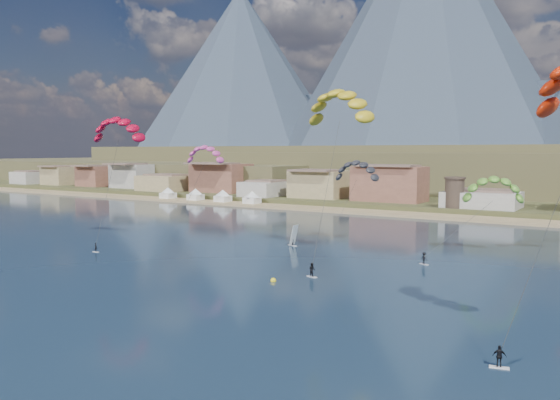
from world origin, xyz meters
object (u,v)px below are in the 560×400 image
kitesurfer_yellow (340,102)px  windsurfer (293,239)px  watchtower (455,192)px  buoy (273,281)px  kitesurfer_green (493,186)px  kitesurfer_red (118,126)px

kitesurfer_yellow → windsurfer: (-12.26, 5.47, -24.56)m
watchtower → buoy: bearing=-89.0°
kitesurfer_green → buoy: (-20.34, -37.82, -11.71)m
watchtower → windsurfer: watchtower is taller
watchtower → windsurfer: bearing=-99.5°
watchtower → windsurfer: 68.66m
kitesurfer_green → kitesurfer_yellow: bearing=-141.6°
kitesurfer_yellow → windsurfer: kitesurfer_yellow is taller
windsurfer → buoy: (12.97, -26.59, -1.13)m
watchtower → kitesurfer_red: size_ratio=0.33×
kitesurfer_red → kitesurfer_green: (64.57, 25.11, -10.81)m
kitesurfer_red → kitesurfer_yellow: (43.52, 8.41, 3.17)m
kitesurfer_green → watchtower: bearing=111.3°
kitesurfer_red → kitesurfer_yellow: 44.44m
windsurfer → kitesurfer_yellow: bearing=-24.0°
kitesurfer_yellow → windsurfer: bearing=156.0°
kitesurfer_yellow → windsurfer: size_ratio=7.68×
windsurfer → buoy: 29.61m
windsurfer → kitesurfer_green: bearing=18.6°
kitesurfer_red → windsurfer: 40.34m
kitesurfer_yellow → kitesurfer_green: kitesurfer_yellow is taller
windsurfer → buoy: size_ratio=5.10×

